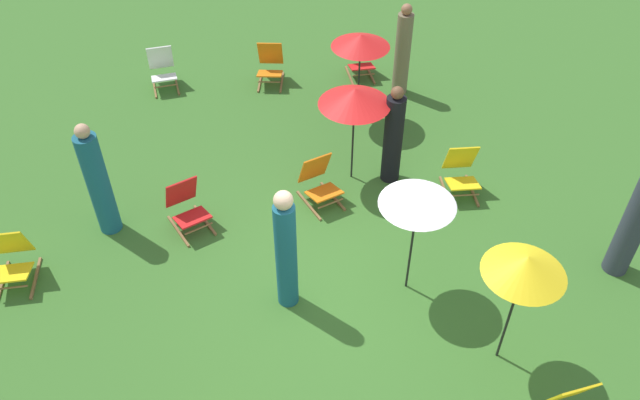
% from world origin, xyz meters
% --- Properties ---
extents(ground_plane, '(40.00, 40.00, 0.00)m').
position_xyz_m(ground_plane, '(0.00, 0.00, 0.00)').
color(ground_plane, '#386B28').
extents(deckchair_0, '(0.69, 0.87, 0.83)m').
position_xyz_m(deckchair_0, '(-1.91, 1.72, 0.37)').
color(deckchair_0, olive).
rests_on(deckchair_0, ground).
extents(deckchair_1, '(0.65, 0.85, 0.83)m').
position_xyz_m(deckchair_1, '(0.14, 1.75, 0.37)').
color(deckchair_1, olive).
rests_on(deckchair_1, ground).
extents(deckchair_2, '(0.61, 0.83, 0.83)m').
position_xyz_m(deckchair_2, '(2.37, 1.38, 0.37)').
color(deckchair_2, olive).
rests_on(deckchair_2, ground).
extents(deckchair_3, '(0.56, 0.81, 0.83)m').
position_xyz_m(deckchair_3, '(-4.33, 1.28, 0.37)').
color(deckchair_3, olive).
rests_on(deckchair_3, ground).
extents(deckchair_5, '(0.68, 0.87, 0.83)m').
position_xyz_m(deckchair_5, '(0.15, 5.46, 0.37)').
color(deckchair_5, olive).
rests_on(deckchair_5, ground).
extents(deckchair_6, '(0.55, 0.80, 0.83)m').
position_xyz_m(deckchair_6, '(1.95, 5.25, 0.37)').
color(deckchair_6, olive).
rests_on(deckchair_6, ground).
extents(deckchair_7, '(0.49, 0.77, 0.83)m').
position_xyz_m(deckchair_7, '(-1.92, 5.86, 0.37)').
color(deckchair_7, olive).
rests_on(deckchair_7, ground).
extents(umbrella_0, '(0.93, 0.93, 1.79)m').
position_xyz_m(umbrella_0, '(1.51, -1.64, 1.66)').
color(umbrella_0, black).
rests_on(umbrella_0, ground).
extents(umbrella_1, '(1.11, 1.11, 1.69)m').
position_xyz_m(umbrella_1, '(0.80, 2.17, 1.55)').
color(umbrella_1, black).
rests_on(umbrella_1, ground).
extents(umbrella_2, '(1.02, 1.02, 1.67)m').
position_xyz_m(umbrella_2, '(1.43, 3.80, 1.56)').
color(umbrella_2, black).
rests_on(umbrella_2, ground).
extents(umbrella_3, '(0.96, 0.96, 1.74)m').
position_xyz_m(umbrella_3, '(0.82, -0.29, 1.62)').
color(umbrella_3, black).
rests_on(umbrella_3, ground).
extents(person_0, '(0.41, 0.41, 1.81)m').
position_xyz_m(person_0, '(2.50, 4.43, 0.86)').
color(person_0, '#72664C').
rests_on(person_0, ground).
extents(person_1, '(0.43, 0.43, 1.89)m').
position_xyz_m(person_1, '(-3.07, 1.97, 0.89)').
color(person_1, '#195972').
rests_on(person_1, ground).
extents(person_2, '(0.47, 0.47, 1.82)m').
position_xyz_m(person_2, '(3.79, -0.76, 0.85)').
color(person_2, '#333847').
rests_on(person_2, ground).
extents(person_3, '(0.39, 0.39, 1.92)m').
position_xyz_m(person_3, '(-0.80, -0.09, 0.94)').
color(person_3, '#195972').
rests_on(person_3, ground).
extents(person_4, '(0.37, 0.37, 1.74)m').
position_xyz_m(person_4, '(1.41, 1.97, 0.82)').
color(person_4, black).
rests_on(person_4, ground).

